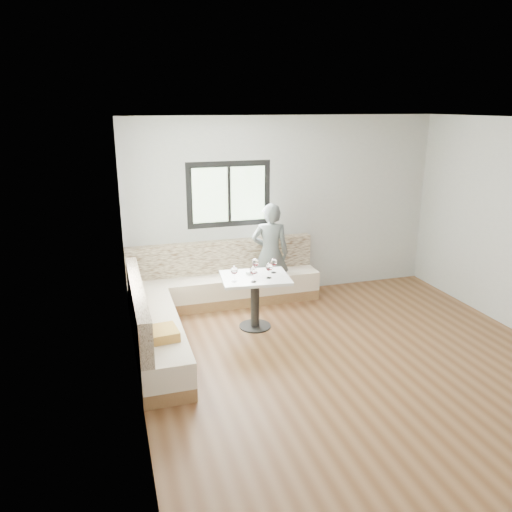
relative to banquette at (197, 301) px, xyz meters
The scene contains 10 objects.
room 2.42m from the banquette, 45.73° to the right, with size 5.01×5.01×2.81m.
banquette is the anchor object (origin of this frame).
table 0.84m from the banquette, 25.23° to the right, with size 0.97×0.79×0.74m.
person 1.40m from the banquette, 22.07° to the left, with size 0.57×0.37×1.55m, color #4E5352.
olive_ramekin 0.84m from the banquette, 17.75° to the right, with size 0.10×0.10×0.04m.
wine_glass_a 0.83m from the banquette, 47.29° to the right, with size 0.09×0.09×0.21m.
wine_glass_b 1.01m from the banquette, 39.68° to the right, with size 0.09×0.09×0.21m.
wine_glass_c 1.15m from the banquette, 27.38° to the right, with size 0.09×0.09×0.21m.
wine_glass_d 0.98m from the banquette, 15.19° to the right, with size 0.09×0.09×0.21m.
wine_glass_e 1.19m from the banquette, 15.13° to the right, with size 0.09×0.09×0.21m.
Camera 1 is at (-2.68, -4.77, 2.95)m, focal length 35.00 mm.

